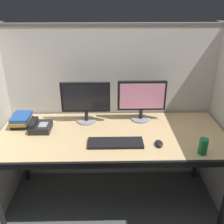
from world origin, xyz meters
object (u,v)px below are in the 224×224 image
at_px(monitor_left, 86,100).
at_px(keyboard_main, 116,143).
at_px(book_stack, 21,120).
at_px(desk_phone, 40,127).
at_px(soda_can, 203,146).
at_px(monitor_right, 142,98).
at_px(desk, 112,140).
at_px(computer_mouse, 159,143).

distance_m(monitor_left, keyboard_main, 0.50).
bearing_deg(book_stack, keyboard_main, -22.08).
bearing_deg(monitor_left, desk_phone, -158.90).
bearing_deg(keyboard_main, book_stack, 157.92).
bearing_deg(desk_phone, soda_can, -16.56).
distance_m(monitor_left, monitor_right, 0.50).
bearing_deg(desk_phone, book_stack, 152.59).
height_order(desk, computer_mouse, computer_mouse).
bearing_deg(soda_can, keyboard_main, 167.53).
relative_size(book_stack, soda_can, 1.85).
distance_m(desk, monitor_left, 0.43).
bearing_deg(soda_can, desk_phone, 163.44).
bearing_deg(desk, monitor_left, 133.06).
relative_size(monitor_right, desk_phone, 2.26).
relative_size(desk, monitor_left, 4.42).
bearing_deg(book_stack, monitor_left, 5.31).
bearing_deg(desk_phone, keyboard_main, -20.45).
xyz_separation_m(monitor_left, desk_phone, (-0.39, -0.15, -0.18)).
height_order(monitor_left, computer_mouse, monitor_left).
distance_m(keyboard_main, book_stack, 0.89).
distance_m(computer_mouse, book_stack, 1.21).
bearing_deg(soda_can, monitor_right, 124.85).
height_order(monitor_right, soda_can, monitor_right).
distance_m(monitor_left, desk_phone, 0.45).
xyz_separation_m(computer_mouse, book_stack, (-1.15, 0.36, 0.03)).
bearing_deg(monitor_right, desk, -134.81).
height_order(monitor_right, book_stack, monitor_right).
distance_m(desk_phone, book_stack, 0.21).
height_order(monitor_left, monitor_right, same).
xyz_separation_m(desk, monitor_left, (-0.23, 0.24, 0.27)).
height_order(desk, desk_phone, desk_phone).
bearing_deg(desk, book_stack, 166.57).
distance_m(monitor_right, soda_can, 0.69).
bearing_deg(book_stack, monitor_right, 4.33).
bearing_deg(monitor_right, monitor_left, -176.80).
xyz_separation_m(desk, soda_can, (0.65, -0.28, 0.11)).
height_order(monitor_right, desk_phone, monitor_right).
distance_m(monitor_right, book_stack, 1.08).
bearing_deg(monitor_left, computer_mouse, -34.99).
xyz_separation_m(book_stack, soda_can, (1.45, -0.47, 0.01)).
bearing_deg(keyboard_main, monitor_right, 59.22).
relative_size(monitor_right, soda_can, 3.52).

